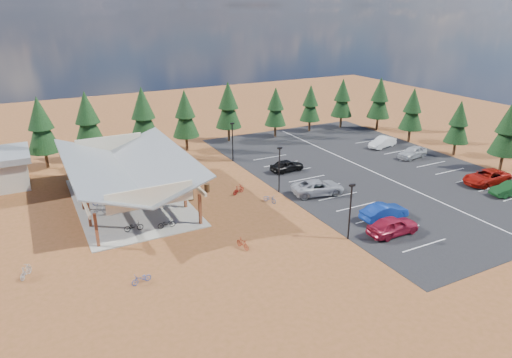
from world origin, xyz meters
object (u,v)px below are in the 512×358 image
at_px(bike_7, 141,170).
at_px(car_5, 510,189).
at_px(lamp_post_0, 350,208).
at_px(trash_bin_1, 207,188).
at_px(car_2, 318,187).
at_px(car_4, 287,165).
at_px(bike_5, 157,205).
at_px(trash_bin_0, 191,196).
at_px(bike_6, 149,182).
at_px(car_9, 383,142).
at_px(bike_3, 86,181).
at_px(bike_2, 101,201).
at_px(car_1, 384,212).
at_px(bike_11, 243,243).
at_px(bike_4, 167,223).
at_px(bike_pavilion, 127,167).
at_px(car_0, 393,226).
at_px(bike_9, 26,272).
at_px(car_8, 412,152).
at_px(lamp_post_1, 279,167).
at_px(bike_10, 141,279).
at_px(car_6, 487,177).
at_px(bike_0, 134,226).
at_px(bike_14, 270,199).
at_px(bike_1, 99,209).
at_px(bike_15, 239,190).
at_px(lamp_post_2, 232,139).

height_order(bike_7, car_5, car_5).
relative_size(lamp_post_0, car_5, 1.18).
distance_m(trash_bin_1, car_2, 12.06).
height_order(car_2, car_4, car_2).
bearing_deg(bike_5, trash_bin_0, -66.62).
xyz_separation_m(lamp_post_0, trash_bin_0, (-9.26, 14.43, -2.53)).
xyz_separation_m(bike_6, car_9, (33.79, -0.51, 0.21)).
distance_m(bike_3, car_2, 25.96).
bearing_deg(car_9, bike_7, -109.86).
xyz_separation_m(lamp_post_0, bike_2, (-17.85, 17.16, -2.41)).
xyz_separation_m(trash_bin_1, bike_3, (-11.48, 7.85, 0.16)).
bearing_deg(bike_2, car_1, -108.86).
relative_size(trash_bin_0, car_4, 0.21).
xyz_separation_m(bike_11, car_2, (12.31, 6.75, 0.36)).
bearing_deg(bike_5, bike_4, -174.87).
distance_m(bike_pavilion, bike_11, 15.85).
xyz_separation_m(trash_bin_0, car_0, (13.26, -15.59, 0.43)).
bearing_deg(bike_9, car_8, -140.50).
distance_m(lamp_post_1, bike_9, 25.96).
distance_m(bike_10, car_6, 39.96).
bearing_deg(lamp_post_0, bike_0, 148.58).
height_order(bike_2, bike_3, bike_3).
relative_size(bike_2, car_5, 0.40).
height_order(lamp_post_1, car_2, lamp_post_1).
height_order(bike_14, car_6, car_6).
height_order(lamp_post_0, bike_7, lamp_post_0).
bearing_deg(bike_0, bike_1, 27.63).
bearing_deg(car_2, bike_15, 73.20).
height_order(bike_5, bike_6, bike_5).
bearing_deg(trash_bin_0, car_8, -0.59).
xyz_separation_m(bike_5, car_2, (16.54, -3.98, 0.22)).
distance_m(lamp_post_2, bike_3, 18.55).
xyz_separation_m(bike_5, bike_10, (-4.60, -11.95, -0.21)).
bearing_deg(car_6, bike_14, -104.44).
distance_m(lamp_post_0, bike_7, 27.19).
relative_size(bike_2, bike_4, 1.08).
relative_size(lamp_post_1, car_6, 0.89).
bearing_deg(bike_11, car_5, -18.68).
relative_size(bike_pavilion, bike_7, 11.40).
distance_m(bike_pavilion, bike_4, 8.60).
xyz_separation_m(lamp_post_1, bike_4, (-13.48, -2.80, -2.45)).
xyz_separation_m(bike_15, car_4, (8.33, 3.71, 0.27)).
distance_m(lamp_post_2, bike_11, 23.17).
xyz_separation_m(lamp_post_2, trash_bin_1, (-6.91, -8.26, -2.53)).
distance_m(bike_4, bike_11, 7.90).
height_order(bike_2, bike_15, bike_2).
xyz_separation_m(bike_11, car_1, (14.30, -1.29, 0.36)).
xyz_separation_m(bike_pavilion, car_6, (37.19, -13.79, -2.98)).
relative_size(bike_3, car_5, 0.39).
distance_m(lamp_post_0, bike_0, 19.24).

